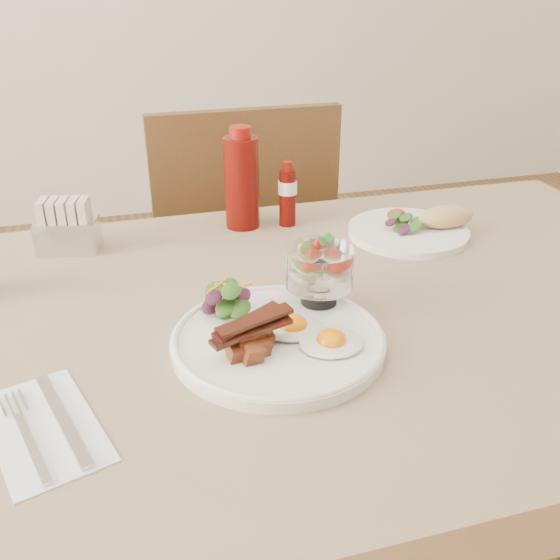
% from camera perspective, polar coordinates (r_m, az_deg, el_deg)
% --- Properties ---
extents(table, '(1.33, 0.88, 0.75)m').
position_cam_1_polar(table, '(0.96, 4.79, -7.24)').
color(table, brown).
rests_on(table, ground).
extents(chair_far, '(0.42, 0.42, 0.93)m').
position_cam_1_polar(chair_far, '(1.58, -3.78, 1.63)').
color(chair_far, brown).
rests_on(chair_far, ground).
extents(main_plate, '(0.28, 0.28, 0.02)m').
position_cam_1_polar(main_plate, '(0.82, -0.18, -5.64)').
color(main_plate, white).
rests_on(main_plate, table).
extents(fried_eggs, '(0.14, 0.14, 0.02)m').
position_cam_1_polar(fried_eggs, '(0.81, 2.91, -4.90)').
color(fried_eggs, silver).
rests_on(fried_eggs, main_plate).
extents(bacon_potato_pile, '(0.11, 0.07, 0.05)m').
position_cam_1_polar(bacon_potato_pile, '(0.77, -2.65, -5.16)').
color(bacon_potato_pile, brown).
rests_on(bacon_potato_pile, main_plate).
extents(side_salad, '(0.08, 0.08, 0.04)m').
position_cam_1_polar(side_salad, '(0.86, -4.79, -1.82)').
color(side_salad, '#244F15').
rests_on(side_salad, main_plate).
extents(fruit_cup, '(0.10, 0.10, 0.10)m').
position_cam_1_polar(fruit_cup, '(0.87, 3.64, 1.14)').
color(fruit_cup, white).
rests_on(fruit_cup, main_plate).
extents(second_plate, '(0.24, 0.22, 0.06)m').
position_cam_1_polar(second_plate, '(1.18, 12.41, 4.75)').
color(second_plate, white).
rests_on(second_plate, table).
extents(ketchup_bottle, '(0.08, 0.08, 0.19)m').
position_cam_1_polar(ketchup_bottle, '(1.17, -3.52, 9.03)').
color(ketchup_bottle, '#540804').
rests_on(ketchup_bottle, table).
extents(hot_sauce_bottle, '(0.04, 0.04, 0.12)m').
position_cam_1_polar(hot_sauce_bottle, '(1.18, 0.69, 7.80)').
color(hot_sauce_bottle, '#540804').
rests_on(hot_sauce_bottle, table).
extents(sugar_caddy, '(0.11, 0.08, 0.09)m').
position_cam_1_polar(sugar_caddy, '(1.14, -18.90, 4.46)').
color(sugar_caddy, silver).
rests_on(sugar_caddy, table).
extents(napkin_cutlery, '(0.16, 0.21, 0.01)m').
position_cam_1_polar(napkin_cutlery, '(0.74, -20.66, -12.45)').
color(napkin_cutlery, white).
rests_on(napkin_cutlery, table).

